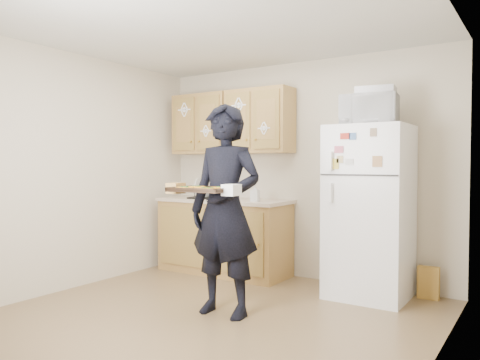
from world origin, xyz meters
name	(u,v)px	position (x,y,z in m)	size (l,w,h in m)	color
floor	(206,319)	(0.00, 0.00, 0.00)	(3.60, 3.60, 0.00)	brown
ceiling	(205,23)	(0.00, 0.00, 2.50)	(3.60, 3.60, 0.00)	silver
wall_back	(299,170)	(0.00, 1.80, 1.25)	(3.60, 0.04, 2.50)	beige
wall_left	(69,171)	(-1.80, 0.00, 1.25)	(0.04, 3.60, 2.50)	beige
wall_right	(432,176)	(1.80, 0.00, 1.25)	(0.04, 3.60, 2.50)	beige
refrigerator	(369,212)	(0.95, 1.43, 0.85)	(0.75, 0.70, 1.70)	white
base_cabinet	(224,237)	(-0.85, 1.48, 0.43)	(1.60, 0.60, 0.86)	brown
countertop	(224,200)	(-0.85, 1.48, 0.88)	(1.64, 0.64, 0.04)	beige
upper_cab_left	(204,124)	(-1.25, 1.61, 1.83)	(0.80, 0.33, 0.75)	brown
upper_cab_right	(259,121)	(-0.43, 1.61, 1.83)	(0.80, 0.33, 0.75)	brown
cereal_box	(428,283)	(1.47, 1.67, 0.16)	(0.20, 0.07, 0.32)	gold
person	(225,210)	(0.07, 0.20, 0.92)	(0.67, 0.44, 1.85)	black
baking_tray	(203,190)	(0.05, -0.10, 1.11)	(0.49, 0.36, 0.04)	black
pizza_front_left	(185,188)	(-0.06, -0.19, 1.13)	(0.16, 0.16, 0.02)	orange
pizza_front_right	(209,189)	(0.17, -0.18, 1.13)	(0.16, 0.16, 0.02)	orange
pizza_back_left	(197,187)	(-0.07, -0.03, 1.13)	(0.16, 0.16, 0.02)	orange
pizza_back_right	(220,188)	(0.16, -0.01, 1.13)	(0.16, 0.16, 0.02)	orange
microwave	(369,110)	(0.95, 1.38, 1.85)	(0.53, 0.36, 0.29)	white
foil_pan	(376,91)	(1.01, 1.41, 2.03)	(0.36, 0.25, 0.08)	silver
dish_rack	(209,191)	(-1.04, 1.43, 0.99)	(0.43, 0.32, 0.17)	black
bowl	(205,194)	(-1.09, 1.43, 0.95)	(0.24, 0.24, 0.06)	silver
soap_bottle	(255,193)	(-0.33, 1.35, 1.00)	(0.09, 0.09, 0.19)	white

